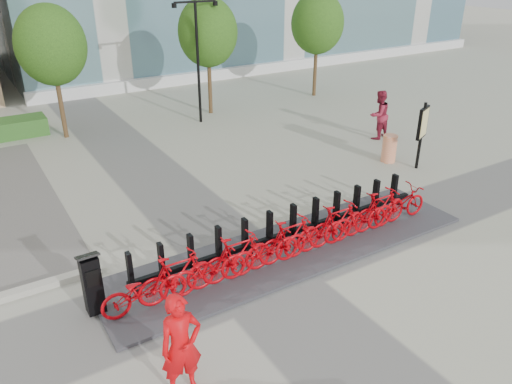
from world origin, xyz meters
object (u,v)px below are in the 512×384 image
construction_barrel (389,148)px  map_sign (423,126)px  bike_0 (144,289)px  pedestrian (379,115)px  kiosk (92,284)px  worker_red (181,346)px

construction_barrel → map_sign: bearing=-68.0°
bike_0 → map_sign: map_sign is taller
pedestrian → bike_0: bearing=18.4°
construction_barrel → map_sign: 1.47m
bike_0 → construction_barrel: 10.78m
kiosk → map_sign: bearing=8.2°
kiosk → map_sign: 11.71m
bike_0 → worker_red: 2.34m
bike_0 → pedestrian: 12.85m
worker_red → map_sign: bearing=27.0°
pedestrian → map_sign: map_sign is taller
bike_0 → construction_barrel: bike_0 is taller
pedestrian → map_sign: size_ratio=0.84×
bike_0 → pedestrian: size_ratio=0.94×
pedestrian → construction_barrel: bearing=48.7°
pedestrian → construction_barrel: (-1.41, -2.03, -0.48)m
bike_0 → kiosk: size_ratio=1.29×
construction_barrel → pedestrian: bearing=55.3°
pedestrian → worker_red: bearing=26.5°
pedestrian → construction_barrel: 2.51m
worker_red → pedestrian: (11.82, 7.71, -0.00)m
pedestrian → kiosk: bearing=15.0°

